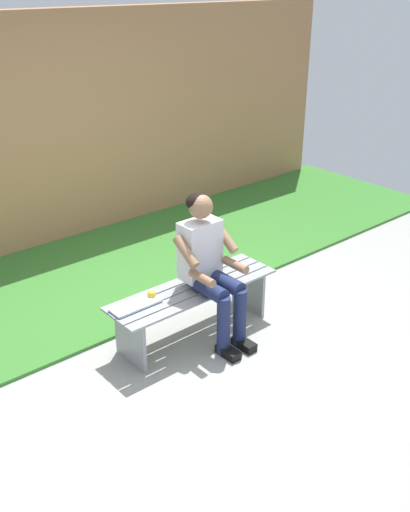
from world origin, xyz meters
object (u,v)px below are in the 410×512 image
person_seated (209,263)px  book_open (136,306)px  bench_near (194,299)px  apple (152,295)px

person_seated → book_open: (0.64, -0.15, -0.23)m
bench_near → book_open: size_ratio=3.72×
bench_near → apple: apple is taller
bench_near → book_open: book_open is taller
bench_near → person_seated: size_ratio=1.22×
bench_near → person_seated: 0.38m
bench_near → person_seated: (-0.09, 0.10, 0.35)m
apple → bench_near: bearing=168.3°
person_seated → bench_near: bearing=-48.2°
apple → book_open: apple is taller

